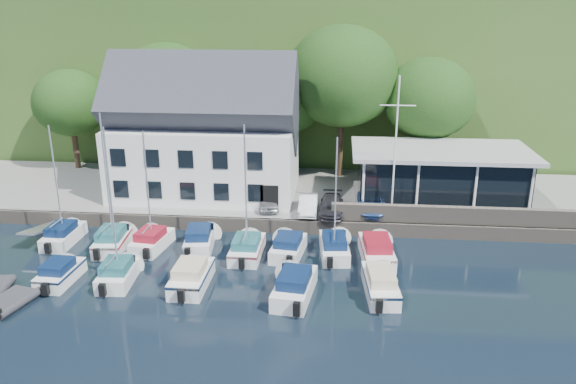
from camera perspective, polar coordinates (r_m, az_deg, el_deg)
name	(u,v)px	position (r m, az deg, el deg)	size (l,w,h in m)	color
ground	(269,315)	(29.88, -1.97, -12.36)	(180.00, 180.00, 0.00)	black
quay	(296,196)	(45.52, 0.77, -0.43)	(60.00, 13.00, 1.00)	gray
quay_face	(288,226)	(39.46, 0.02, -3.51)	(60.00, 0.30, 1.00)	#6B6155
hillside	(319,54)	(87.76, 3.18, 13.81)	(160.00, 75.00, 16.00)	#2A4E1D
harbor_building	(205,139)	(44.30, -8.41, 5.36)	(14.40, 8.20, 8.70)	white
club_pavilion	(439,175)	(43.86, 15.11, 1.66)	(13.20, 7.20, 4.10)	black
seawall	(463,215)	(40.22, 17.37, -2.28)	(18.00, 0.50, 1.20)	#6B6155
gangway	(50,236)	(42.59, -23.01, -4.09)	(1.20, 6.00, 1.40)	silver
car_silver	(267,200)	(41.32, -2.11, -0.84)	(1.43, 3.55, 1.21)	#B3B3B8
car_white	(308,204)	(40.48, 2.07, -1.25)	(1.30, 3.74, 1.23)	silver
car_dgrey	(332,206)	(40.36, 4.45, -1.38)	(1.67, 4.12, 1.19)	#29292E
car_blue	(372,202)	(41.04, 8.50, -1.05)	(1.59, 4.04, 1.38)	#2D4B89
flagpole	(395,149)	(39.04, 10.84, 4.33)	(2.38, 0.20, 9.90)	white
tree_0	(72,120)	(54.22, -21.06, 6.88)	(6.55, 6.55, 8.95)	#143510
tree_1	(168,108)	(50.92, -12.10, 8.35)	(8.25, 8.25, 11.27)	#143510
tree_2	(283,115)	(49.23, -0.52, 7.83)	(7.53, 7.53, 10.29)	#143510
tree_3	(341,103)	(48.13, 5.45, 9.04)	(9.39, 9.39, 12.83)	#143510
tree_4	(427,120)	(48.48, 13.96, 7.13)	(7.54, 7.54, 10.30)	#143510
boat_r1_0	(56,182)	(39.60, -22.49, 0.94)	(1.81, 5.54, 8.60)	white
boat_r1_1	(107,183)	(37.41, -17.91, 0.90)	(1.96, 5.68, 9.12)	white
boat_r1_2	(147,187)	(36.79, -14.10, 0.47)	(1.91, 5.11, 8.52)	white
boat_r1_3	(200,237)	(37.42, -8.97, -4.58)	(1.87, 5.59, 1.53)	white
boat_r1_4	(246,194)	(34.73, -4.31, -0.21)	(2.03, 5.71, 8.38)	white
boat_r1_5	(288,245)	(36.04, 0.04, -5.39)	(1.98, 5.27, 1.41)	white
boat_r1_6	(336,193)	(35.01, 4.87, -0.11)	(1.87, 6.13, 8.33)	white
boat_r1_7	(377,248)	(35.88, 8.99, -5.64)	(2.02, 6.44, 1.54)	white
boat_r2_0	(60,271)	(35.32, -22.16, -7.44)	(1.77, 4.84, 1.36)	white
boat_r2_1	(112,212)	(32.78, -17.43, -2.00)	(1.89, 5.22, 8.61)	white
boat_r2_2	(191,274)	(32.70, -9.79, -8.20)	(2.03, 5.77, 1.53)	white
boat_r2_3	(295,283)	(31.18, 0.68, -9.28)	(2.02, 6.26, 1.57)	white
boat_r2_4	(380,281)	(31.92, 9.37, -8.90)	(1.79, 6.37, 1.51)	white
dinghy_1	(8,301)	(33.79, -26.55, -9.88)	(1.89, 3.16, 0.74)	#333338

